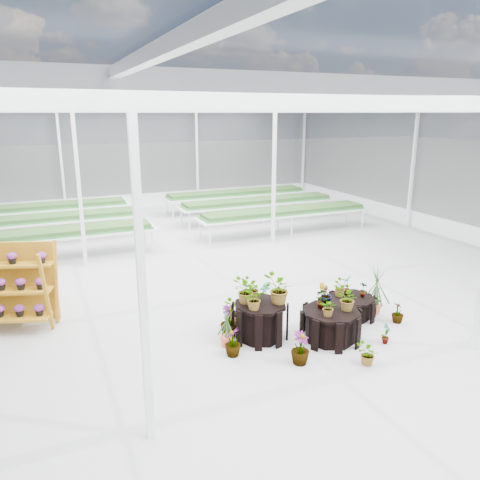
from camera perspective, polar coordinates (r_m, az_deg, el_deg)
name	(u,v)px	position (r m, az deg, el deg)	size (l,w,h in m)	color
ground_plane	(238,298)	(11.05, -0.27, -7.05)	(24.00, 24.00, 0.00)	gray
greenhouse_shell	(238,203)	(10.41, -0.29, 4.49)	(18.00, 24.00, 4.50)	white
steel_frame	(238,203)	(10.41, -0.29, 4.49)	(18.00, 24.00, 4.50)	silver
nursery_benches	(160,219)	(17.49, -9.67, 2.57)	(16.00, 7.00, 0.84)	silver
plinth_tall	(260,321)	(9.07, 2.45, -9.81)	(1.04, 1.04, 0.71)	black
plinth_mid	(331,325)	(9.18, 10.98, -10.14)	(1.14, 1.14, 0.60)	black
plinth_low	(351,307)	(10.27, 13.40, -7.92)	(1.00, 1.00, 0.45)	black
shelf_rack	(12,288)	(10.34, -26.00, -5.26)	(1.60, 0.85, 1.69)	#966311
nursery_plants	(296,304)	(9.26, 6.90, -7.78)	(4.19, 3.27, 1.34)	#294820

